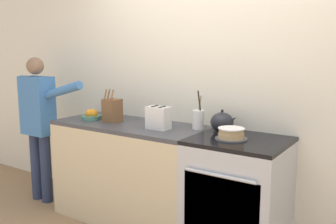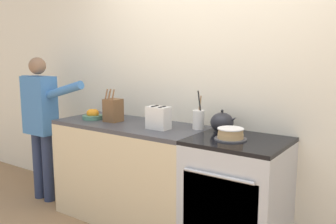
{
  "view_description": "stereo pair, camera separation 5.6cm",
  "coord_description": "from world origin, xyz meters",
  "px_view_note": "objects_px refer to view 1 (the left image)",
  "views": [
    {
      "loc": [
        1.43,
        -2.25,
        1.58
      ],
      "look_at": [
        -0.27,
        0.28,
        1.06
      ],
      "focal_mm": 40.0,
      "sensor_mm": 36.0,
      "label": 1
    },
    {
      "loc": [
        1.47,
        -2.22,
        1.58
      ],
      "look_at": [
        -0.27,
        0.28,
        1.06
      ],
      "focal_mm": 40.0,
      "sensor_mm": 36.0,
      "label": 2
    }
  ],
  "objects_px": {
    "knife_block": "(112,110)",
    "fruit_bowl": "(92,115)",
    "tea_kettle": "(222,122)",
    "layer_cake": "(231,134)",
    "person_baker": "(39,118)",
    "stove_range": "(237,197)",
    "utensil_crock": "(198,119)",
    "toaster": "(158,118)"
  },
  "relations": [
    {
      "from": "knife_block",
      "to": "fruit_bowl",
      "type": "height_order",
      "value": "knife_block"
    },
    {
      "from": "tea_kettle",
      "to": "layer_cake",
      "type": "bearing_deg",
      "value": -49.32
    },
    {
      "from": "stove_range",
      "to": "person_baker",
      "type": "distance_m",
      "value": 2.16
    },
    {
      "from": "toaster",
      "to": "utensil_crock",
      "type": "bearing_deg",
      "value": 34.86
    },
    {
      "from": "knife_block",
      "to": "fruit_bowl",
      "type": "bearing_deg",
      "value": -174.41
    },
    {
      "from": "utensil_crock",
      "to": "toaster",
      "type": "bearing_deg",
      "value": -145.14
    },
    {
      "from": "layer_cake",
      "to": "tea_kettle",
      "type": "relative_size",
      "value": 1.04
    },
    {
      "from": "stove_range",
      "to": "person_baker",
      "type": "relative_size",
      "value": 0.61
    },
    {
      "from": "fruit_bowl",
      "to": "toaster",
      "type": "relative_size",
      "value": 0.94
    },
    {
      "from": "knife_block",
      "to": "person_baker",
      "type": "bearing_deg",
      "value": -169.96
    },
    {
      "from": "toaster",
      "to": "tea_kettle",
      "type": "bearing_deg",
      "value": 22.01
    },
    {
      "from": "tea_kettle",
      "to": "utensil_crock",
      "type": "distance_m",
      "value": 0.22
    },
    {
      "from": "utensil_crock",
      "to": "tea_kettle",
      "type": "bearing_deg",
      "value": 1.85
    },
    {
      "from": "person_baker",
      "to": "tea_kettle",
      "type": "bearing_deg",
      "value": 12.15
    },
    {
      "from": "stove_range",
      "to": "tea_kettle",
      "type": "bearing_deg",
      "value": 144.63
    },
    {
      "from": "stove_range",
      "to": "utensil_crock",
      "type": "xyz_separation_m",
      "value": [
        -0.43,
        0.15,
        0.54
      ]
    },
    {
      "from": "stove_range",
      "to": "layer_cake",
      "type": "bearing_deg",
      "value": -138.07
    },
    {
      "from": "tea_kettle",
      "to": "knife_block",
      "type": "relative_size",
      "value": 0.75
    },
    {
      "from": "stove_range",
      "to": "layer_cake",
      "type": "height_order",
      "value": "layer_cake"
    },
    {
      "from": "utensil_crock",
      "to": "person_baker",
      "type": "xyz_separation_m",
      "value": [
        -1.68,
        -0.32,
        -0.11
      ]
    },
    {
      "from": "knife_block",
      "to": "toaster",
      "type": "height_order",
      "value": "knife_block"
    },
    {
      "from": "tea_kettle",
      "to": "toaster",
      "type": "bearing_deg",
      "value": -157.99
    },
    {
      "from": "tea_kettle",
      "to": "person_baker",
      "type": "xyz_separation_m",
      "value": [
        -1.9,
        -0.33,
        -0.11
      ]
    },
    {
      "from": "stove_range",
      "to": "tea_kettle",
      "type": "distance_m",
      "value": 0.6
    },
    {
      "from": "layer_cake",
      "to": "tea_kettle",
      "type": "height_order",
      "value": "tea_kettle"
    },
    {
      "from": "stove_range",
      "to": "utensil_crock",
      "type": "relative_size",
      "value": 2.8
    },
    {
      "from": "fruit_bowl",
      "to": "person_baker",
      "type": "distance_m",
      "value": 0.64
    },
    {
      "from": "layer_cake",
      "to": "person_baker",
      "type": "relative_size",
      "value": 0.16
    },
    {
      "from": "layer_cake",
      "to": "toaster",
      "type": "height_order",
      "value": "toaster"
    },
    {
      "from": "fruit_bowl",
      "to": "layer_cake",
      "type": "bearing_deg",
      "value": 0.14
    },
    {
      "from": "toaster",
      "to": "person_baker",
      "type": "bearing_deg",
      "value": -174.74
    },
    {
      "from": "fruit_bowl",
      "to": "person_baker",
      "type": "xyz_separation_m",
      "value": [
        -0.62,
        -0.13,
        -0.07
      ]
    },
    {
      "from": "layer_cake",
      "to": "knife_block",
      "type": "xyz_separation_m",
      "value": [
        -1.2,
        0.02,
        0.07
      ]
    },
    {
      "from": "stove_range",
      "to": "utensil_crock",
      "type": "bearing_deg",
      "value": 161.35
    },
    {
      "from": "layer_cake",
      "to": "person_baker",
      "type": "bearing_deg",
      "value": -176.31
    },
    {
      "from": "utensil_crock",
      "to": "fruit_bowl",
      "type": "height_order",
      "value": "utensil_crock"
    },
    {
      "from": "tea_kettle",
      "to": "knife_block",
      "type": "xyz_separation_m",
      "value": [
        -1.03,
        -0.17,
        0.03
      ]
    },
    {
      "from": "stove_range",
      "to": "person_baker",
      "type": "height_order",
      "value": "person_baker"
    },
    {
      "from": "toaster",
      "to": "stove_range",
      "type": "bearing_deg",
      "value": 3.75
    },
    {
      "from": "utensil_crock",
      "to": "toaster",
      "type": "relative_size",
      "value": 1.58
    },
    {
      "from": "layer_cake",
      "to": "person_baker",
      "type": "xyz_separation_m",
      "value": [
        -2.07,
        -0.13,
        -0.07
      ]
    },
    {
      "from": "knife_block",
      "to": "stove_range",
      "type": "bearing_deg",
      "value": 1.02
    }
  ]
}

